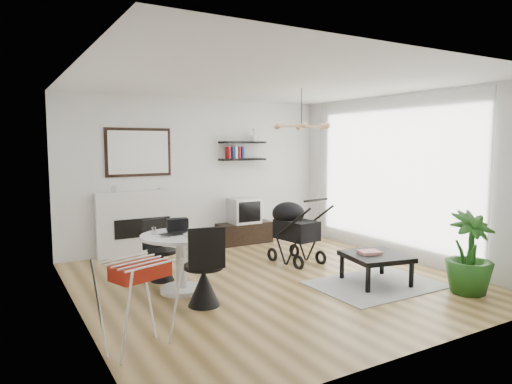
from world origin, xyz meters
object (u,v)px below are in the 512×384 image
dining_table (181,254)px  stroller (294,233)px  tv_console (244,233)px  coffee_table (376,257)px  drying_rack (138,303)px  potted_plant (469,253)px  crt_tv (244,210)px  fireplace (141,215)px

dining_table → stroller: stroller is taller
tv_console → coffee_table: (0.33, -3.10, 0.16)m
drying_rack → potted_plant: potted_plant is taller
stroller → potted_plant: bearing=-74.8°
potted_plant → crt_tv: bearing=105.0°
dining_table → potted_plant: bearing=-31.1°
crt_tv → fireplace: bearing=176.3°
fireplace → dining_table: size_ratio=2.11×
crt_tv → drying_rack: 4.61m
drying_rack → crt_tv: bearing=29.8°
tv_console → crt_tv: crt_tv is taller
dining_table → drying_rack: drying_rack is taller
fireplace → crt_tv: bearing=-3.7°
dining_table → coffee_table: bearing=-22.5°
fireplace → coffee_table: bearing=-54.8°
coffee_table → potted_plant: size_ratio=0.87×
dining_table → stroller: 2.17m
drying_rack → coffee_table: bearing=-12.7°
fireplace → stroller: 2.62m
dining_table → coffee_table: 2.60m
stroller → fireplace: bearing=131.5°
fireplace → stroller: fireplace is taller
potted_plant → tv_console: bearing=104.8°
crt_tv → stroller: (0.05, -1.58, -0.18)m
potted_plant → coffee_table: bearing=128.9°
crt_tv → potted_plant: size_ratio=0.52×
crt_tv → dining_table: 2.94m
stroller → tv_console: bearing=83.6°
drying_rack → coffee_table: size_ratio=0.94×
fireplace → crt_tv: size_ratio=3.97×
coffee_table → potted_plant: bearing=-51.1°
fireplace → potted_plant: 5.08m
fireplace → potted_plant: (2.99, -4.11, -0.16)m
drying_rack → potted_plant: (4.07, -0.49, 0.07)m
dining_table → stroller: size_ratio=0.95×
dining_table → drying_rack: bearing=-124.2°
crt_tv → drying_rack: size_ratio=0.64×
dining_table → fireplace: bearing=86.6°
crt_tv → coffee_table: 3.13m
stroller → crt_tv: bearing=84.2°
stroller → potted_plant: 2.61m
tv_console → dining_table: size_ratio=1.04×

